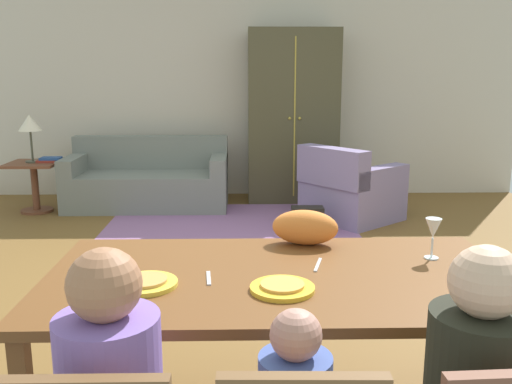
# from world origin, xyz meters

# --- Properties ---
(ground_plane) EXTENTS (7.12, 6.05, 0.02)m
(ground_plane) POSITION_xyz_m (0.00, 0.43, -0.01)
(ground_plane) COLOR brown
(back_wall) EXTENTS (7.12, 0.10, 2.70)m
(back_wall) POSITION_xyz_m (0.00, 3.50, 1.35)
(back_wall) COLOR beige
(back_wall) RESTS_ON ground_plane
(dining_table) EXTENTS (1.94, 1.01, 0.76)m
(dining_table) POSITION_xyz_m (0.12, -1.59, 0.70)
(dining_table) COLOR brown
(dining_table) RESTS_ON ground_plane
(plate_near_man) EXTENTS (0.25, 0.25, 0.02)m
(plate_near_man) POSITION_xyz_m (-0.42, -1.71, 0.77)
(plate_near_man) COLOR yellow
(plate_near_man) RESTS_ON dining_table
(pizza_near_man) EXTENTS (0.17, 0.17, 0.01)m
(pizza_near_man) POSITION_xyz_m (-0.42, -1.71, 0.78)
(pizza_near_man) COLOR #D2964A
(pizza_near_man) RESTS_ON plate_near_man
(plate_near_child) EXTENTS (0.25, 0.25, 0.02)m
(plate_near_child) POSITION_xyz_m (0.12, -1.77, 0.77)
(plate_near_child) COLOR yellow
(plate_near_child) RESTS_ON dining_table
(pizza_near_child) EXTENTS (0.17, 0.17, 0.01)m
(pizza_near_child) POSITION_xyz_m (0.12, -1.77, 0.78)
(pizza_near_child) COLOR gold
(pizza_near_child) RESTS_ON plate_near_child
(wine_glass) EXTENTS (0.07, 0.07, 0.19)m
(wine_glass) POSITION_xyz_m (0.81, -1.41, 0.89)
(wine_glass) COLOR silver
(wine_glass) RESTS_ON dining_table
(fork) EXTENTS (0.03, 0.15, 0.01)m
(fork) POSITION_xyz_m (-0.17, -1.64, 0.76)
(fork) COLOR silver
(fork) RESTS_ON dining_table
(knife) EXTENTS (0.06, 0.17, 0.01)m
(knife) POSITION_xyz_m (0.29, -1.49, 0.76)
(knife) COLOR silver
(knife) RESTS_ON dining_table
(cat) EXTENTS (0.35, 0.23, 0.17)m
(cat) POSITION_xyz_m (0.27, -1.19, 0.84)
(cat) COLOR orange
(cat) RESTS_ON dining_table
(area_rug) EXTENTS (2.60, 1.80, 0.01)m
(area_rug) POSITION_xyz_m (-0.18, 1.92, 0.00)
(area_rug) COLOR #8C5F8E
(area_rug) RESTS_ON ground_plane
(couch) EXTENTS (1.89, 0.86, 0.82)m
(couch) POSITION_xyz_m (-1.17, 2.78, 0.30)
(couch) COLOR slate
(couch) RESTS_ON ground_plane
(armchair) EXTENTS (1.20, 1.20, 0.82)m
(armchair) POSITION_xyz_m (1.12, 2.09, 0.32)
(armchair) COLOR gray
(armchair) RESTS_ON ground_plane
(armoire) EXTENTS (1.10, 0.59, 2.10)m
(armoire) POSITION_xyz_m (0.58, 3.11, 1.05)
(armoire) COLOR #46412A
(armoire) RESTS_ON ground_plane
(side_table) EXTENTS (0.56, 0.56, 0.58)m
(side_table) POSITION_xyz_m (-2.43, 2.52, 0.38)
(side_table) COLOR brown
(side_table) RESTS_ON ground_plane
(table_lamp) EXTENTS (0.26, 0.26, 0.54)m
(table_lamp) POSITION_xyz_m (-2.43, 2.52, 1.01)
(table_lamp) COLOR #434435
(table_lamp) RESTS_ON side_table
(book_lower) EXTENTS (0.22, 0.16, 0.03)m
(book_lower) POSITION_xyz_m (-2.27, 2.54, 0.59)
(book_lower) COLOR maroon
(book_lower) RESTS_ON side_table
(book_upper) EXTENTS (0.22, 0.16, 0.03)m
(book_upper) POSITION_xyz_m (-2.24, 2.54, 0.62)
(book_upper) COLOR #26498A
(book_upper) RESTS_ON book_lower
(handbag) EXTENTS (0.32, 0.16, 0.26)m
(handbag) POSITION_xyz_m (0.61, 1.62, 0.13)
(handbag) COLOR black
(handbag) RESTS_ON ground_plane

